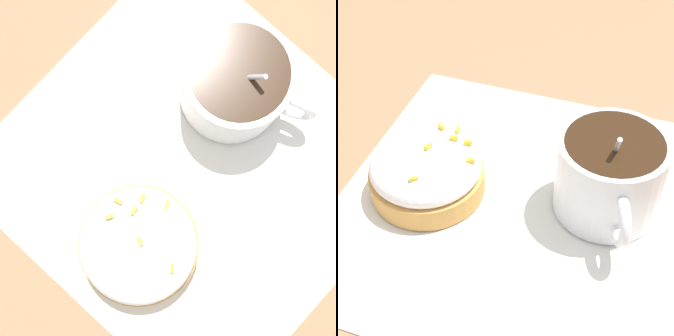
{
  "view_description": "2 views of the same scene",
  "coord_description": "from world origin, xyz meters",
  "views": [
    {
      "loc": [
        0.06,
        0.01,
        0.5
      ],
      "look_at": [
        0.01,
        -0.02,
        0.04
      ],
      "focal_mm": 60.0,
      "sensor_mm": 36.0,
      "label": 1
    },
    {
      "loc": [
        -0.07,
        0.33,
        0.37
      ],
      "look_at": [
        0.01,
        -0.0,
        0.04
      ],
      "focal_mm": 60.0,
      "sensor_mm": 36.0,
      "label": 2
    }
  ],
  "objects": [
    {
      "name": "ground_plane",
      "position": [
        0.0,
        0.0,
        0.0
      ],
      "size": [
        3.0,
        3.0,
        0.0
      ],
      "primitive_type": "plane",
      "color": "#93704C"
    },
    {
      "name": "frosted_pastry",
      "position": [
        0.08,
        -0.0,
        0.03
      ],
      "size": [
        0.1,
        0.1,
        0.05
      ],
      "color": "#D19347",
      "rests_on": "paper_napkin"
    },
    {
      "name": "paper_napkin",
      "position": [
        0.0,
        0.0,
        0.0
      ],
      "size": [
        0.34,
        0.35,
        0.0
      ],
      "color": "white",
      "rests_on": "ground_plane"
    },
    {
      "name": "coffee_cup",
      "position": [
        -0.08,
        -0.01,
        0.04
      ],
      "size": [
        0.09,
        0.12,
        0.09
      ],
      "color": "white",
      "rests_on": "paper_napkin"
    }
  ]
}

